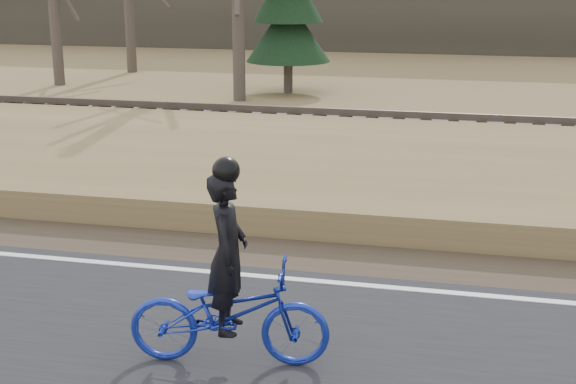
# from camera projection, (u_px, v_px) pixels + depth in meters

# --- Properties ---
(ground) EXTENTS (120.00, 120.00, 0.00)m
(ground) POSITION_uv_depth(u_px,v_px,m) (280.00, 289.00, 9.82)
(ground) COLOR olive
(ground) RESTS_ON ground
(edge_line) EXTENTS (120.00, 0.12, 0.01)m
(edge_line) POSITION_uv_depth(u_px,v_px,m) (283.00, 278.00, 9.99)
(edge_line) COLOR silver
(edge_line) RESTS_ON road
(shoulder) EXTENTS (120.00, 1.60, 0.04)m
(shoulder) POSITION_uv_depth(u_px,v_px,m) (300.00, 255.00, 10.94)
(shoulder) COLOR #473A2B
(shoulder) RESTS_ON ground
(embankment) EXTENTS (120.00, 5.00, 0.44)m
(embankment) POSITION_uv_depth(u_px,v_px,m) (337.00, 184.00, 13.70)
(embankment) COLOR olive
(embankment) RESTS_ON ground
(ballast) EXTENTS (120.00, 3.00, 0.45)m
(ballast) POSITION_uv_depth(u_px,v_px,m) (367.00, 139.00, 17.26)
(ballast) COLOR slate
(ballast) RESTS_ON ground
(railroad) EXTENTS (120.00, 2.40, 0.29)m
(railroad) POSITION_uv_depth(u_px,v_px,m) (367.00, 125.00, 17.18)
(railroad) COLOR black
(railroad) RESTS_ON ballast
(cyclist) EXTENTS (2.03, 0.95, 2.07)m
(cyclist) POSITION_uv_depth(u_px,v_px,m) (229.00, 300.00, 7.72)
(cyclist) COLOR navy
(cyclist) RESTS_ON road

